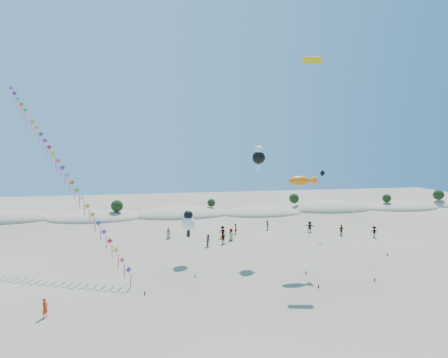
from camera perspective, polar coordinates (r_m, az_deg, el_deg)
ground at (r=31.26m, az=0.10°, el=-20.71°), size 160.00×160.00×0.00m
dune_ridge at (r=74.29m, az=-5.70°, el=-5.39°), size 145.30×11.49×5.57m
kite_train at (r=46.12m, az=-23.56°, el=1.78°), size 17.83×20.84×21.74m
fish_kite at (r=41.86m, az=11.86°, el=-0.27°), size 3.06×6.56×10.33m
cartoon_kite_low at (r=44.03m, az=-5.46°, el=-6.47°), size 1.62×6.27×6.11m
cartoon_kite_high at (r=45.85m, az=5.31°, el=3.46°), size 4.19×8.53×13.61m
parafoil_kite at (r=45.17m, az=13.48°, el=16.58°), size 5.02×8.02×23.64m
dark_kite at (r=55.90m, az=16.90°, el=-1.92°), size 4.03×11.54×10.01m
flyer_foreground at (r=34.41m, az=-25.61°, el=-17.30°), size 0.57×0.68×1.57m
beachgoers at (r=56.62m, az=5.07°, el=-7.96°), size 31.13×8.89×1.76m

